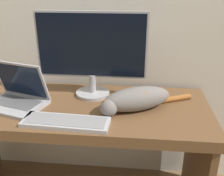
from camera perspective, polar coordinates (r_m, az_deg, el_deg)
The scene contains 5 objects.
desk at distance 1.59m, azimuth -7.62°, elevation -8.27°, with size 1.53×0.62×0.72m.
monitor at distance 1.54m, azimuth -4.47°, elevation 7.92°, with size 0.65×0.21×0.51m.
laptop at distance 1.58m, azimuth -20.13°, elevation -1.82°, with size 0.39×0.32×0.25m.
external_keyboard at distance 1.33m, azimuth -9.81°, elevation -7.30°, with size 0.44×0.16×0.02m.
cat at distance 1.43m, azimuth 5.20°, elevation -2.36°, with size 0.53×0.33×0.13m.
Camera 1 is at (0.34, -1.01, 1.39)m, focal length 42.00 mm.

